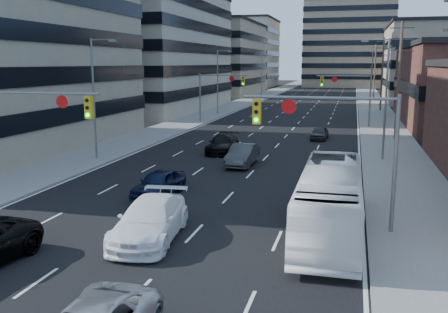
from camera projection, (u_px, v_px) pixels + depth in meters
ground at (85, 289)px, 16.25m from camera, size 400.00×400.00×0.00m
road_surface at (324, 89)px, 139.92m from camera, size 18.00×300.00×0.02m
sidewalk_left at (283, 88)px, 142.74m from camera, size 5.00×300.00×0.15m
sidewalk_right at (366, 89)px, 137.08m from camera, size 5.00×300.00×0.15m
office_left_mid at (123, 19)px, 77.39m from camera, size 26.00×34.00×28.00m
office_left_far at (212, 60)px, 115.81m from camera, size 20.00×30.00×16.00m
bg_block_left at (235, 54)px, 154.48m from camera, size 24.00×24.00×20.00m
bg_block_right at (448, 68)px, 130.93m from camera, size 22.00×22.00×12.00m
signal_near_left at (29, 122)px, 24.89m from camera, size 6.59×0.33×6.00m
signal_near_right at (334, 133)px, 21.22m from camera, size 6.59×0.33×6.00m
signal_far_left at (218, 88)px, 60.15m from camera, size 6.09×0.33×6.00m
signal_far_right at (349, 89)px, 56.36m from camera, size 6.09×0.33×6.00m
utility_pole_block at (399, 79)px, 46.42m from camera, size 2.20×0.28×11.00m
utility_pole_midblock at (382, 73)px, 74.96m from camera, size 2.20×0.28×11.00m
utility_pole_distant at (375, 70)px, 103.50m from camera, size 2.20×0.28×11.00m
streetlight_left_near at (95, 93)px, 36.89m from camera, size 2.03×0.22×9.00m
streetlight_left_mid at (219, 79)px, 70.18m from camera, size 2.03×0.22×9.00m
streetlight_left_far at (263, 74)px, 103.48m from camera, size 2.03×0.22×9.00m
streetlight_right_near at (384, 93)px, 36.55m from camera, size 2.03×0.22×9.00m
streetlight_right_far at (370, 79)px, 69.85m from camera, size 2.03×0.22×9.00m
white_van at (150, 220)px, 20.69m from camera, size 2.97×6.00×1.67m
transit_bus at (330, 200)px, 21.29m from camera, size 2.58×10.69×2.97m
sedan_blue at (159, 183)px, 27.49m from camera, size 2.12×4.41×1.45m
sedan_grey_center at (243, 155)px, 35.65m from camera, size 1.73×4.68×1.53m
sedan_black_far at (223, 144)px, 40.77m from camera, size 2.15×5.06×1.46m
sedan_grey_right at (320, 133)px, 47.81m from camera, size 1.70×3.75×1.25m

